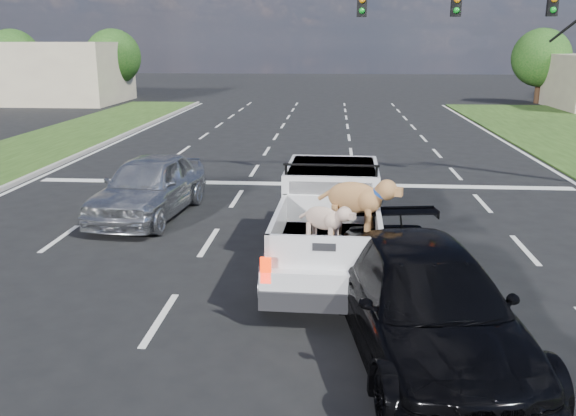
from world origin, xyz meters
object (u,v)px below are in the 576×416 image
at_px(traffic_signal, 543,30).
at_px(silver_sedan, 149,186).
at_px(black_coupe, 426,304).
at_px(pickup_truck, 331,219).

bearing_deg(traffic_signal, silver_sedan, -157.82).
distance_m(traffic_signal, black_coupe, 12.92).
bearing_deg(pickup_truck, black_coupe, -67.35).
bearing_deg(silver_sedan, traffic_signal, 28.36).
distance_m(pickup_truck, silver_sedan, 5.79).
height_order(traffic_signal, silver_sedan, traffic_signal).
bearing_deg(silver_sedan, black_coupe, -42.24).
bearing_deg(silver_sedan, pickup_truck, -28.99).
height_order(pickup_truck, black_coupe, pickup_truck).
distance_m(traffic_signal, pickup_truck, 10.61).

